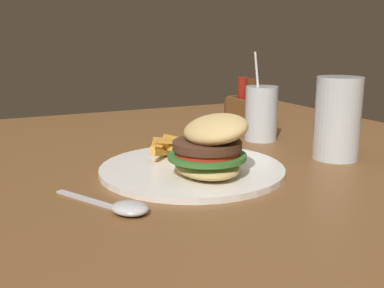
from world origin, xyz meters
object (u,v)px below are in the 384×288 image
Objects in this scene: beer_glass at (338,120)px; juice_glass at (261,116)px; condiment_caddy at (248,108)px; meal_plate_near at (200,158)px; spoon at (125,207)px.

beer_glass is 0.80× the size of juice_glass.
beer_glass is at bearing -6.11° from condiment_caddy.
meal_plate_near is 0.28m from beer_glass.
meal_plate_near is at bearing -41.81° from condiment_caddy.
meal_plate_near is at bearing -92.29° from beer_glass.
juice_glass is (-0.18, 0.24, 0.02)m from meal_plate_near.
spoon is at bearing -58.01° from meal_plate_near.
juice_glass is at bearing -168.64° from beer_glass.
condiment_caddy is at bearing 155.80° from juice_glass.
meal_plate_near is at bearing 93.06° from spoon.
meal_plate_near is 1.62× the size of juice_glass.
meal_plate_near is at bearing -52.83° from juice_glass.
beer_glass reaches higher than spoon.
beer_glass is at bearing 72.42° from spoon.
beer_glass is 1.21× the size of condiment_caddy.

